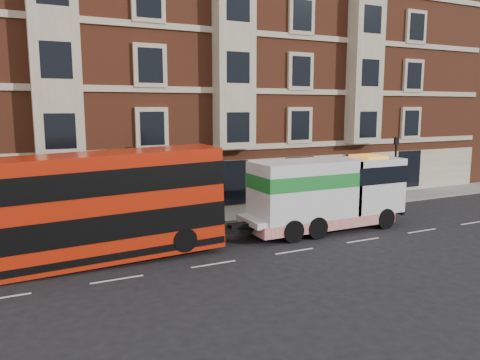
# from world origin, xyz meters

# --- Properties ---
(ground) EXTENTS (120.00, 120.00, 0.00)m
(ground) POSITION_xyz_m (0.00, 0.00, 0.00)
(ground) COLOR black
(ground) RESTS_ON ground
(sidewalk) EXTENTS (90.00, 3.00, 0.15)m
(sidewalk) POSITION_xyz_m (0.00, 7.50, 0.07)
(sidewalk) COLOR slate
(sidewalk) RESTS_ON ground
(victorian_terrace) EXTENTS (45.00, 12.00, 20.40)m
(victorian_terrace) POSITION_xyz_m (0.50, 15.00, 10.07)
(victorian_terrace) COLOR brown
(victorian_terrace) RESTS_ON ground
(lamp_post_west) EXTENTS (0.35, 0.15, 4.35)m
(lamp_post_west) POSITION_xyz_m (-6.00, 6.20, 2.68)
(lamp_post_west) COLOR black
(lamp_post_west) RESTS_ON sidewalk
(lamp_post_east) EXTENTS (0.35, 0.15, 4.35)m
(lamp_post_east) POSITION_xyz_m (12.00, 6.20, 2.68)
(lamp_post_east) COLOR black
(lamp_post_east) RESTS_ON sidewalk
(double_decker_bus) EXTENTS (11.40, 2.62, 4.61)m
(double_decker_bus) POSITION_xyz_m (-8.67, 2.43, 2.44)
(double_decker_bus) COLOR red
(double_decker_bus) RESTS_ON ground
(tow_truck) EXTENTS (9.13, 2.70, 3.80)m
(tow_truck) POSITION_xyz_m (3.39, 2.43, 2.02)
(tow_truck) COLOR silver
(tow_truck) RESTS_ON ground
(pedestrian) EXTENTS (0.75, 0.69, 1.72)m
(pedestrian) POSITION_xyz_m (-11.63, 7.27, 1.01)
(pedestrian) COLOR black
(pedestrian) RESTS_ON sidewalk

